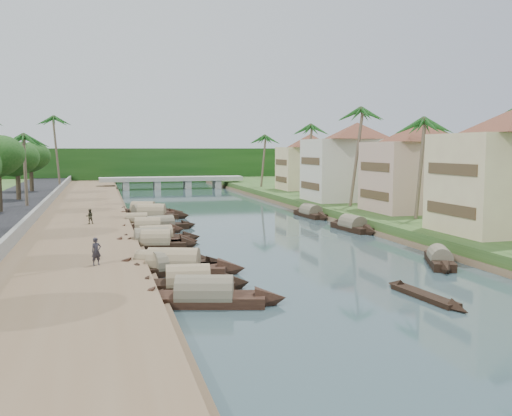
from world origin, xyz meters
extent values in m
plane|color=#31464A|center=(0.00, 0.00, 0.00)|extent=(220.00, 220.00, 0.00)
cube|color=brown|center=(-16.00, 20.00, 0.40)|extent=(10.00, 180.00, 0.80)
cube|color=#2D491D|center=(19.00, 20.00, 0.60)|extent=(16.00, 180.00, 1.20)
cube|color=slate|center=(-20.20, 20.00, 1.35)|extent=(0.40, 180.00, 1.10)
cube|color=#153C10|center=(0.00, 95.00, 4.00)|extent=(120.00, 4.00, 8.00)
cube|color=#153C10|center=(0.00, 100.00, 4.00)|extent=(120.00, 4.00, 8.00)
cube|color=#153C10|center=(0.00, 105.00, 4.00)|extent=(120.00, 4.00, 8.00)
cube|color=#A0A096|center=(0.00, 72.00, 2.00)|extent=(28.00, 4.00, 0.80)
cube|color=#A0A096|center=(-9.00, 72.00, 0.90)|extent=(1.20, 3.50, 1.80)
cube|color=#A0A096|center=(-3.00, 72.00, 0.90)|extent=(1.20, 3.50, 1.80)
cube|color=#A0A096|center=(3.00, 72.00, 0.90)|extent=(1.20, 3.50, 1.80)
cube|color=#A0A096|center=(9.00, 72.00, 0.90)|extent=(1.20, 3.50, 1.80)
cube|color=#4C3923|center=(12.95, -2.00, 3.20)|extent=(0.10, 6.40, 0.90)
cube|color=#4C3923|center=(12.95, -2.00, 6.40)|extent=(0.10, 6.40, 0.90)
cube|color=tan|center=(20.00, 14.00, 4.95)|extent=(11.00, 8.00, 7.50)
pyramid|color=brown|center=(20.00, 14.00, 9.80)|extent=(14.11, 14.11, 2.20)
cube|color=#4C3923|center=(14.45, 14.00, 3.08)|extent=(0.10, 6.40, 0.90)
cube|color=#4C3923|center=(14.45, 14.00, 6.08)|extent=(0.10, 6.40, 0.90)
cube|color=beige|center=(19.00, 28.00, 5.20)|extent=(13.00, 8.00, 8.00)
pyramid|color=brown|center=(19.00, 28.00, 10.30)|extent=(15.59, 15.59, 2.20)
cube|color=#4C3923|center=(12.45, 28.00, 3.20)|extent=(0.10, 6.40, 0.90)
cube|color=#4C3923|center=(12.45, 28.00, 6.40)|extent=(0.10, 6.40, 0.90)
cube|color=beige|center=(20.00, 48.00, 4.70)|extent=(10.00, 7.00, 7.00)
pyramid|color=brown|center=(20.00, 48.00, 9.30)|extent=(12.62, 12.62, 2.20)
cube|color=#4C3923|center=(14.95, 48.00, 2.95)|extent=(0.10, 5.60, 0.90)
cube|color=#4C3923|center=(14.95, 48.00, 5.75)|extent=(0.10, 5.60, 0.90)
cube|color=black|center=(-8.69, -12.84, 0.20)|extent=(6.48, 3.49, 0.70)
cone|color=black|center=(-5.37, -13.75, 0.28)|extent=(2.17, 2.14, 1.93)
cone|color=black|center=(-12.01, -11.94, 0.28)|extent=(2.17, 2.14, 1.93)
cylinder|color=#706A54|center=(-8.69, -12.84, 0.58)|extent=(5.09, 3.18, 2.01)
cube|color=black|center=(-9.08, -9.67, 0.20)|extent=(5.35, 2.40, 0.70)
cone|color=black|center=(-6.22, -9.98, 0.28)|extent=(1.68, 1.82, 1.83)
cone|color=black|center=(-11.94, -9.36, 0.28)|extent=(1.68, 1.82, 1.83)
cylinder|color=#917D5C|center=(-9.08, -9.67, 0.58)|extent=(4.14, 2.34, 1.92)
cube|color=black|center=(-9.30, -4.96, 0.20)|extent=(7.16, 4.14, 0.70)
cone|color=black|center=(-5.69, -6.13, 0.28)|extent=(2.46, 2.43, 2.14)
cone|color=black|center=(-12.91, -3.78, 0.28)|extent=(2.46, 2.43, 2.14)
cylinder|color=#917D5C|center=(-9.30, -4.96, 0.58)|extent=(5.65, 3.72, 2.22)
cube|color=black|center=(-9.27, -4.94, 0.20)|extent=(5.95, 3.08, 0.70)
cone|color=black|center=(-6.20, -4.21, 0.28)|extent=(1.97, 1.97, 1.81)
cone|color=black|center=(-12.34, -5.68, 0.28)|extent=(1.97, 1.97, 1.81)
cylinder|color=#706A54|center=(-9.27, -4.94, 0.58)|extent=(4.66, 2.84, 1.89)
cube|color=black|center=(-10.51, -3.59, 0.20)|extent=(4.59, 3.39, 0.70)
cone|color=black|center=(-8.36, -4.75, 0.28)|extent=(1.76, 1.79, 1.48)
cone|color=black|center=(-12.67, -2.44, 0.28)|extent=(1.76, 1.79, 1.48)
cylinder|color=#917D5C|center=(-10.51, -3.59, 0.58)|extent=(3.70, 2.96, 1.55)
cube|color=black|center=(-9.51, 4.67, 0.20)|extent=(5.12, 2.71, 0.70)
cone|color=black|center=(-6.85, 4.18, 0.28)|extent=(1.72, 1.92, 1.84)
cone|color=black|center=(-12.17, 5.15, 0.28)|extent=(1.72, 1.92, 1.84)
cylinder|color=#917D5C|center=(-9.51, 4.67, 0.58)|extent=(4.01, 2.58, 1.95)
cube|color=black|center=(-9.82, 5.25, 0.20)|extent=(5.72, 2.21, 0.70)
cone|color=black|center=(-6.68, 5.35, 0.28)|extent=(1.71, 1.88, 2.00)
cone|color=black|center=(-12.96, 5.15, 0.28)|extent=(1.71, 1.88, 2.00)
cylinder|color=#706A54|center=(-9.82, 5.25, 0.58)|extent=(4.39, 2.25, 2.11)
cube|color=black|center=(-9.29, 7.42, 0.20)|extent=(5.82, 2.14, 0.70)
cone|color=black|center=(-6.12, 7.61, 0.28)|extent=(1.74, 1.72, 1.81)
cone|color=black|center=(-12.47, 7.23, 0.28)|extent=(1.74, 1.72, 1.81)
cylinder|color=#917D5C|center=(-9.29, 7.42, 0.58)|extent=(4.48, 2.13, 1.87)
cube|color=black|center=(-9.50, 13.12, 0.20)|extent=(5.17, 2.35, 0.70)
cone|color=black|center=(-6.72, 12.85, 0.28)|extent=(1.63, 1.82, 1.84)
cone|color=black|center=(-12.27, 13.39, 0.28)|extent=(1.63, 1.82, 1.84)
cylinder|color=#917D5C|center=(-9.50, 13.12, 0.58)|extent=(4.00, 2.31, 1.94)
cube|color=black|center=(-8.16, 15.13, 0.20)|extent=(5.74, 2.65, 0.70)
cone|color=black|center=(-5.14, 15.71, 0.28)|extent=(1.82, 1.75, 1.66)
cone|color=black|center=(-11.18, 14.56, 0.28)|extent=(1.82, 1.75, 1.66)
cylinder|color=#706A54|center=(-8.16, 15.13, 0.58)|extent=(4.47, 2.47, 1.71)
cube|color=black|center=(-10.15, 18.98, 0.20)|extent=(4.69, 1.91, 0.70)
cone|color=black|center=(-7.62, 18.75, 0.28)|extent=(1.44, 1.46, 1.50)
cone|color=black|center=(-12.68, 19.21, 0.28)|extent=(1.44, 1.46, 1.50)
cylinder|color=#917D5C|center=(-10.15, 18.98, 0.58)|extent=(3.62, 1.87, 1.56)
cube|color=black|center=(-8.13, 24.61, 0.20)|extent=(6.72, 3.72, 0.70)
cone|color=black|center=(-4.70, 23.72, 0.28)|extent=(2.29, 2.37, 2.17)
cone|color=black|center=(-11.55, 25.50, 0.28)|extent=(2.29, 2.37, 2.17)
cylinder|color=#917D5C|center=(-8.13, 24.61, 0.58)|extent=(5.28, 3.42, 2.27)
cube|color=black|center=(-8.54, 25.97, 0.20)|extent=(7.01, 3.58, 0.70)
cone|color=black|center=(-4.92, 26.95, 0.28)|extent=(2.28, 2.13, 1.91)
cone|color=black|center=(-12.16, 24.99, 0.28)|extent=(2.28, 2.13, 1.91)
cylinder|color=#706A54|center=(-8.54, 25.97, 0.58)|extent=(5.49, 3.23, 1.95)
cube|color=black|center=(-8.76, 29.50, 0.20)|extent=(6.09, 3.75, 0.70)
cone|color=black|center=(-5.74, 28.40, 0.28)|extent=(2.15, 2.16, 1.88)
cone|color=black|center=(-11.78, 30.60, 0.28)|extent=(2.15, 2.16, 1.88)
cylinder|color=#917D5C|center=(-8.76, 29.50, 0.58)|extent=(4.83, 3.36, 1.96)
cube|color=black|center=(8.77, -7.18, 0.20)|extent=(3.45, 5.25, 0.70)
cone|color=black|center=(9.95, -4.60, 0.28)|extent=(1.79, 1.86, 1.47)
cone|color=black|center=(7.58, -9.76, 0.28)|extent=(1.79, 1.86, 1.47)
cylinder|color=#706A54|center=(8.77, -7.18, 0.58)|extent=(3.00, 4.18, 1.51)
cube|color=black|center=(10.10, 9.75, 0.20)|extent=(2.45, 5.96, 0.70)
cone|color=black|center=(9.76, 12.96, 0.28)|extent=(1.82, 1.83, 1.84)
cone|color=black|center=(10.44, 6.55, 0.28)|extent=(1.82, 1.83, 1.84)
cylinder|color=#706A54|center=(10.10, 9.75, 0.58)|extent=(2.37, 4.61, 1.92)
cube|color=black|center=(10.11, 21.34, 0.20)|extent=(2.21, 6.42, 0.70)
cone|color=black|center=(9.89, 24.84, 0.28)|extent=(1.74, 1.89, 1.83)
cone|color=black|center=(10.34, 17.84, 0.28)|extent=(1.74, 1.89, 1.83)
cylinder|color=#706A54|center=(10.11, 21.34, 0.58)|extent=(2.19, 4.93, 1.88)
cube|color=black|center=(2.96, -14.66, 0.10)|extent=(1.42, 4.92, 0.35)
cone|color=black|center=(2.65, -11.95, 0.10)|extent=(1.01, 1.30, 0.88)
cone|color=black|center=(3.26, -17.38, 0.10)|extent=(1.01, 1.30, 0.88)
cube|color=black|center=(-8.77, -1.26, 0.10)|extent=(3.88, 0.94, 0.35)
cone|color=black|center=(-6.60, -1.21, 0.10)|extent=(0.98, 0.88, 0.86)
cone|color=black|center=(-10.95, -1.31, 0.10)|extent=(0.98, 0.88, 0.86)
cube|color=black|center=(-6.56, 18.32, 0.10)|extent=(3.59, 2.12, 0.35)
cone|color=black|center=(-4.71, 17.50, 0.10)|extent=(1.12, 1.02, 0.72)
cone|color=black|center=(-8.42, 19.14, 0.10)|extent=(1.12, 1.02, 0.72)
cylinder|color=brown|center=(16.00, 7.82, 6.04)|extent=(1.05, 0.36, 9.69)
sphere|color=#1D541C|center=(16.00, 7.82, 10.69)|extent=(3.20, 3.20, 3.20)
cylinder|color=brown|center=(15.00, 20.47, 6.97)|extent=(1.78, 0.36, 11.51)
sphere|color=#1D541C|center=(15.00, 20.47, 12.52)|extent=(3.20, 3.20, 3.20)
cylinder|color=brown|center=(16.00, 38.92, 6.36)|extent=(1.44, 0.36, 10.30)
sphere|color=#1D541C|center=(16.00, 38.92, 11.31)|extent=(3.20, 3.20, 3.20)
cylinder|color=brown|center=(-22.00, 29.05, 5.48)|extent=(0.45, 0.36, 8.16)
sphere|color=#1D541C|center=(-22.00, 29.05, 9.39)|extent=(3.20, 3.20, 3.20)
cylinder|color=brown|center=(14.00, 56.04, 5.73)|extent=(1.20, 0.36, 9.06)
sphere|color=#1D541C|center=(14.00, 56.04, 10.08)|extent=(3.20, 3.20, 3.20)
cylinder|color=brown|center=(-20.50, 60.62, 7.40)|extent=(1.14, 0.36, 11.99)
sphere|color=#1D541C|center=(-20.50, 60.62, 13.15)|extent=(3.20, 3.20, 3.20)
cylinder|color=#443727|center=(-24.00, 38.03, 3.15)|extent=(0.60, 0.60, 3.58)
ellipsoid|color=#153C10|center=(-24.00, 38.03, 6.57)|extent=(4.88, 4.88, 4.01)
cylinder|color=#443727|center=(-24.00, 52.95, 3.16)|extent=(0.60, 0.60, 3.59)
ellipsoid|color=#153C10|center=(-24.00, 52.95, 6.59)|extent=(5.19, 5.19, 4.27)
cylinder|color=#443727|center=(24.00, 29.35, 3.14)|extent=(0.60, 0.60, 3.97)
ellipsoid|color=#153C10|center=(24.00, 29.35, 6.93)|extent=(4.18, 4.18, 3.43)
imported|color=#25232A|center=(-14.07, -4.98, 1.67)|extent=(0.75, 0.64, 1.73)
imported|color=#2E2D20|center=(-14.80, 15.37, 1.52)|extent=(0.75, 0.60, 1.44)
camera|label=1|loc=(-13.69, -41.18, 8.03)|focal=40.00mm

